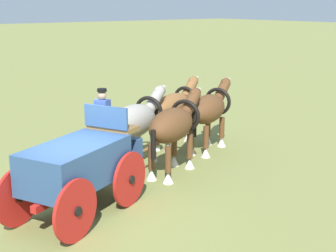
{
  "coord_description": "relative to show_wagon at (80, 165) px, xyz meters",
  "views": [
    {
      "loc": [
        -4.73,
        -9.54,
        4.79
      ],
      "look_at": [
        3.94,
        1.64,
        1.2
      ],
      "focal_mm": 51.62,
      "sensor_mm": 36.0,
      "label": 1
    }
  ],
  "objects": [
    {
      "name": "draft_horse_lead_near",
      "position": [
        5.29,
        3.11,
        0.15
      ],
      "size": [
        3.04,
        1.78,
        2.2
      ],
      "color": "brown",
      "rests_on": "ground"
    },
    {
      "name": "draft_horse_lead_off",
      "position": [
        5.81,
        1.92,
        0.18
      ],
      "size": [
        2.88,
        1.74,
        2.24
      ],
      "color": "brown",
      "rests_on": "ground"
    },
    {
      "name": "draft_horse_rear_off",
      "position": [
        3.44,
        0.84,
        0.21
      ],
      "size": [
        2.91,
        1.76,
        2.28
      ],
      "color": "brown",
      "rests_on": "ground"
    },
    {
      "name": "draft_horse_rear_near",
      "position": [
        2.9,
        2.03,
        0.18
      ],
      "size": [
        3.07,
        1.85,
        2.24
      ],
      "color": "#9E998E",
      "rests_on": "ground"
    },
    {
      "name": "show_wagon",
      "position": [
        0.0,
        0.0,
        0.0
      ],
      "size": [
        5.47,
        3.13,
        2.73
      ],
      "color": "#2D4C7A",
      "rests_on": "ground"
    },
    {
      "name": "ground_plane",
      "position": [
        -0.14,
        -0.07,
        -1.19
      ],
      "size": [
        220.0,
        220.0,
        0.0
      ],
      "primitive_type": "plane",
      "color": "olive"
    }
  ]
}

